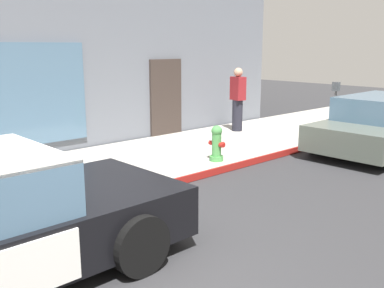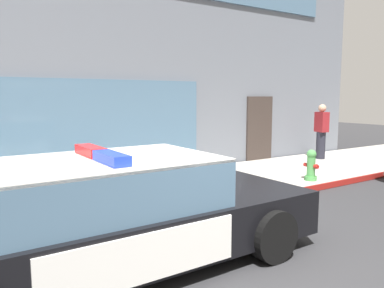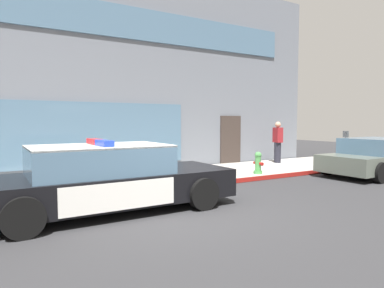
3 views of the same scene
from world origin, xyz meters
TOP-DOWN VIEW (x-y plane):
  - ground at (0.00, 0.00)m, footprint 48.00×48.00m
  - curb_red_paint at (0.00, 1.96)m, footprint 28.80×0.04m
  - fire_hydrant at (4.16, 2.32)m, footprint 0.34×0.39m
  - pedestrian_on_sidewalk at (6.90, 4.22)m, footprint 0.34×0.45m
  - parking_meter at (8.77, 2.39)m, footprint 0.12×0.18m

SIDE VIEW (x-z plane):
  - ground at x=0.00m, z-range 0.00..0.00m
  - curb_red_paint at x=0.00m, z-range 0.01..0.14m
  - fire_hydrant at x=4.16m, z-range 0.14..0.86m
  - pedestrian_on_sidewalk at x=6.90m, z-range 0.16..1.87m
  - parking_meter at x=8.77m, z-range 0.41..1.75m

